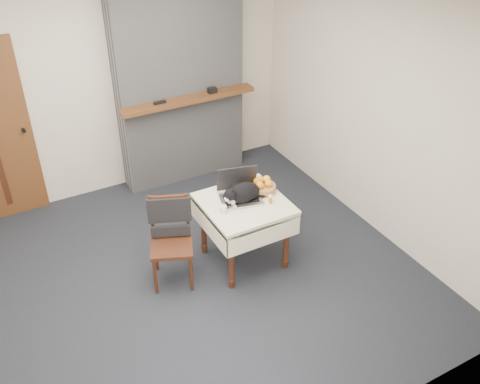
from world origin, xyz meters
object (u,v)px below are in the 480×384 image
object	(u,v)px
fruit_basket	(263,186)
chair	(170,228)
laptop	(239,191)
cream_jar	(223,209)
side_table	(244,212)
pill_bottle	(271,199)
cat	(244,193)

from	to	relation	value
fruit_basket	chair	world-z (taller)	chair
laptop	cream_jar	distance (m)	0.30
laptop	side_table	bearing A→B (deg)	-76.44
cream_jar	pill_bottle	xyz separation A→B (m)	(0.46, -0.07, 0.01)
cat	chair	bearing A→B (deg)	157.65
laptop	cat	xyz separation A→B (m)	(-0.00, -0.09, 0.03)
laptop	cat	size ratio (longest dim) A/B	0.96
pill_bottle	fruit_basket	world-z (taller)	fruit_basket
side_table	cat	xyz separation A→B (m)	(0.00, 0.01, 0.21)
cat	cream_jar	world-z (taller)	cat
cream_jar	fruit_basket	distance (m)	0.52
cream_jar	chair	distance (m)	0.53
cat	pill_bottle	bearing A→B (deg)	-46.32
side_table	chair	world-z (taller)	chair
laptop	pill_bottle	size ratio (longest dim) A/B	5.56
chair	fruit_basket	bearing A→B (deg)	18.65
side_table	chair	distance (m)	0.72
laptop	pill_bottle	world-z (taller)	laptop
side_table	pill_bottle	size ratio (longest dim) A/B	9.40
laptop	fruit_basket	world-z (taller)	laptop
fruit_basket	chair	distance (m)	0.98
cat	chair	world-z (taller)	cat
side_table	cream_jar	distance (m)	0.30
side_table	pill_bottle	xyz separation A→B (m)	(0.21, -0.13, 0.16)
cat	chair	distance (m)	0.76
cat	side_table	bearing A→B (deg)	-110.04
cream_jar	pill_bottle	size ratio (longest dim) A/B	0.88
laptop	cat	world-z (taller)	laptop
side_table	pill_bottle	world-z (taller)	pill_bottle
side_table	chair	xyz separation A→B (m)	(-0.70, 0.14, -0.03)
pill_bottle	laptop	bearing A→B (deg)	132.24
side_table	fruit_basket	xyz separation A→B (m)	(0.25, 0.08, 0.17)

